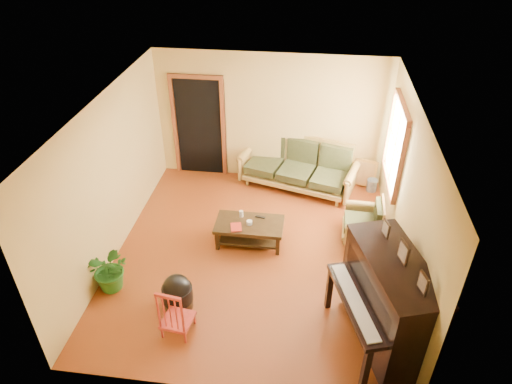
# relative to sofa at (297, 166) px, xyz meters

# --- Properties ---
(floor) EXTENTS (5.00, 5.00, 0.00)m
(floor) POSITION_rel_sofa_xyz_m (-0.58, -2.14, -0.48)
(floor) COLOR #5C240C
(floor) RESTS_ON ground
(doorway) EXTENTS (1.08, 0.16, 2.05)m
(doorway) POSITION_rel_sofa_xyz_m (-2.03, 0.34, 0.54)
(doorway) COLOR black
(doorway) RESTS_ON floor
(window) EXTENTS (0.12, 1.36, 1.46)m
(window) POSITION_rel_sofa_xyz_m (1.63, -0.84, 1.02)
(window) COLOR white
(window) RESTS_ON right_wall
(sofa) EXTENTS (2.43, 1.53, 0.97)m
(sofa) POSITION_rel_sofa_xyz_m (0.00, 0.00, 0.00)
(sofa) COLOR olive
(sofa) RESTS_ON floor
(coffee_table) EXTENTS (1.13, 0.62, 0.41)m
(coffee_table) POSITION_rel_sofa_xyz_m (-0.69, -1.85, -0.28)
(coffee_table) COLOR black
(coffee_table) RESTS_ON floor
(armchair) EXTENTS (0.75, 0.78, 0.75)m
(armchair) POSITION_rel_sofa_xyz_m (1.19, -1.46, -0.11)
(armchair) COLOR olive
(armchair) RESTS_ON floor
(piano) EXTENTS (1.36, 1.78, 1.39)m
(piano) POSITION_rel_sofa_xyz_m (1.33, -3.62, 0.21)
(piano) COLOR black
(piano) RESTS_ON floor
(footstool) EXTENTS (0.54, 0.54, 0.41)m
(footstool) POSITION_rel_sofa_xyz_m (-1.51, -3.40, -0.28)
(footstool) COLOR black
(footstool) RESTS_ON floor
(red_chair) EXTENTS (0.44, 0.47, 0.83)m
(red_chair) POSITION_rel_sofa_xyz_m (-1.39, -3.83, -0.07)
(red_chair) COLOR maroon
(red_chair) RESTS_ON floor
(leaning_frame) EXTENTS (0.45, 0.22, 0.59)m
(leaning_frame) POSITION_rel_sofa_xyz_m (1.36, 0.22, -0.19)
(leaning_frame) COLOR gold
(leaning_frame) RESTS_ON floor
(ceramic_crock) EXTENTS (0.23, 0.23, 0.25)m
(ceramic_crock) POSITION_rel_sofa_xyz_m (1.50, 0.05, -0.36)
(ceramic_crock) COLOR #2E508B
(ceramic_crock) RESTS_ON floor
(potted_plant) EXTENTS (0.79, 0.73, 0.73)m
(potted_plant) POSITION_rel_sofa_xyz_m (-2.57, -3.17, -0.12)
(potted_plant) COLOR #1F5518
(potted_plant) RESTS_ON floor
(book) EXTENTS (0.22, 0.27, 0.02)m
(book) POSITION_rel_sofa_xyz_m (-0.97, -2.03, -0.06)
(book) COLOR maroon
(book) RESTS_ON coffee_table
(candle) EXTENTS (0.08, 0.08, 0.12)m
(candle) POSITION_rel_sofa_xyz_m (-0.85, -1.69, -0.01)
(candle) COLOR silver
(candle) RESTS_ON coffee_table
(glass_jar) EXTENTS (0.11, 0.11, 0.06)m
(glass_jar) POSITION_rel_sofa_xyz_m (-0.69, -1.89, -0.04)
(glass_jar) COLOR silver
(glass_jar) RESTS_ON coffee_table
(remote) EXTENTS (0.17, 0.08, 0.02)m
(remote) POSITION_rel_sofa_xyz_m (-0.53, -1.67, -0.06)
(remote) COLOR black
(remote) RESTS_ON coffee_table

